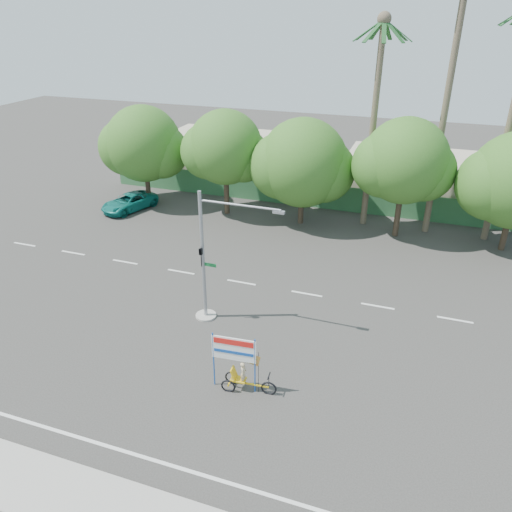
% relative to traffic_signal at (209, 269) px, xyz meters
% --- Properties ---
extents(ground, '(120.00, 120.00, 0.00)m').
position_rel_traffic_signal_xyz_m(ground, '(2.20, -3.98, -2.92)').
color(ground, '#33302D').
rests_on(ground, ground).
extents(fence, '(38.00, 0.08, 2.00)m').
position_rel_traffic_signal_xyz_m(fence, '(2.20, 17.52, -1.92)').
color(fence, '#336B3D').
rests_on(fence, ground).
extents(building_left, '(12.00, 8.00, 4.00)m').
position_rel_traffic_signal_xyz_m(building_left, '(-7.80, 22.02, -0.92)').
color(building_left, '#BBAE95').
rests_on(building_left, ground).
extents(building_right, '(14.00, 8.00, 3.60)m').
position_rel_traffic_signal_xyz_m(building_right, '(10.20, 22.02, -1.12)').
color(building_right, '#BBAE95').
rests_on(building_right, ground).
extents(tree_far_left, '(7.14, 6.00, 7.96)m').
position_rel_traffic_signal_xyz_m(tree_far_left, '(-11.85, 14.02, 1.84)').
color(tree_far_left, '#473828').
rests_on(tree_far_left, ground).
extents(tree_left, '(6.66, 5.60, 8.07)m').
position_rel_traffic_signal_xyz_m(tree_left, '(-4.85, 14.02, 2.14)').
color(tree_left, '#473828').
rests_on(tree_left, ground).
extents(tree_center, '(7.62, 6.40, 7.85)m').
position_rel_traffic_signal_xyz_m(tree_center, '(1.14, 14.02, 1.55)').
color(tree_center, '#473828').
rests_on(tree_center, ground).
extents(tree_right, '(6.90, 5.80, 8.36)m').
position_rel_traffic_signal_xyz_m(tree_right, '(8.15, 14.02, 2.32)').
color(tree_right, '#473828').
rests_on(tree_right, ground).
extents(palm_tall, '(3.73, 3.79, 17.45)m').
position_rel_traffic_signal_xyz_m(palm_tall, '(10.20, 15.52, 7.55)').
color(palm_tall, '#70604C').
rests_on(palm_tall, ground).
extents(palm_short, '(3.73, 3.79, 14.45)m').
position_rel_traffic_signal_xyz_m(palm_short, '(5.70, 15.52, 5.94)').
color(palm_short, '#70604C').
rests_on(palm_short, ground).
extents(traffic_signal, '(4.72, 1.10, 7.00)m').
position_rel_traffic_signal_xyz_m(traffic_signal, '(0.00, 0.00, 0.00)').
color(traffic_signal, gray).
rests_on(traffic_signal, ground).
extents(trike_billboard, '(2.80, 0.71, 2.75)m').
position_rel_traffic_signal_xyz_m(trike_billboard, '(3.42, -4.61, -1.81)').
color(trike_billboard, black).
rests_on(trike_billboard, ground).
extents(pickup_truck, '(3.60, 5.15, 1.31)m').
position_rel_traffic_signal_xyz_m(pickup_truck, '(-12.46, 12.09, -2.27)').
color(pickup_truck, '#107268').
rests_on(pickup_truck, ground).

